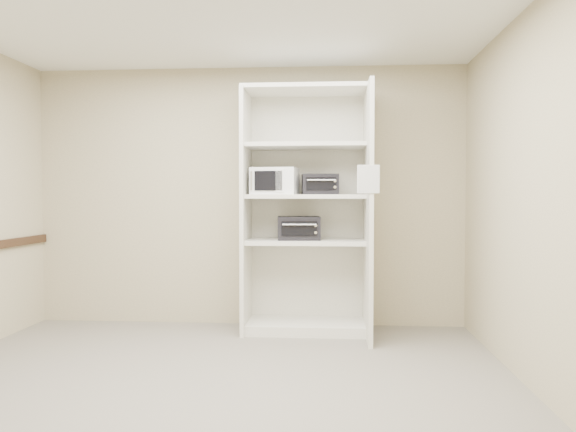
# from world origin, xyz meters

# --- Properties ---
(floor) EXTENTS (4.50, 4.00, 0.01)m
(floor) POSITION_xyz_m (0.00, 0.00, 0.00)
(floor) COLOR #676059
(floor) RESTS_ON ground
(ceiling) EXTENTS (4.50, 4.00, 0.01)m
(ceiling) POSITION_xyz_m (0.00, 0.00, 2.70)
(ceiling) COLOR white
(wall_back) EXTENTS (4.50, 0.02, 2.70)m
(wall_back) POSITION_xyz_m (0.00, 2.00, 1.35)
(wall_back) COLOR #BAAE89
(wall_back) RESTS_ON ground
(wall_front) EXTENTS (4.50, 0.02, 2.70)m
(wall_front) POSITION_xyz_m (0.00, -2.00, 1.35)
(wall_front) COLOR #BAAE89
(wall_front) RESTS_ON ground
(wall_right) EXTENTS (0.02, 4.00, 2.70)m
(wall_right) POSITION_xyz_m (2.25, 0.00, 1.35)
(wall_right) COLOR #BAAE89
(wall_right) RESTS_ON ground
(shelving_unit) EXTENTS (1.24, 0.92, 2.42)m
(shelving_unit) POSITION_xyz_m (0.67, 1.70, 1.13)
(shelving_unit) COLOR beige
(shelving_unit) RESTS_ON floor
(microwave) EXTENTS (0.47, 0.38, 0.26)m
(microwave) POSITION_xyz_m (0.31, 1.66, 1.50)
(microwave) COLOR white
(microwave) RESTS_ON shelving_unit
(toaster_oven_upper) EXTENTS (0.38, 0.30, 0.20)m
(toaster_oven_upper) POSITION_xyz_m (0.76, 1.70, 1.47)
(toaster_oven_upper) COLOR black
(toaster_oven_upper) RESTS_ON shelving_unit
(toaster_oven_lower) EXTENTS (0.44, 0.35, 0.23)m
(toaster_oven_lower) POSITION_xyz_m (0.55, 1.69, 1.04)
(toaster_oven_lower) COLOR black
(toaster_oven_lower) RESTS_ON shelving_unit
(paper_sign) EXTENTS (0.19, 0.01, 0.24)m
(paper_sign) POSITION_xyz_m (1.19, 1.07, 1.50)
(paper_sign) COLOR white
(paper_sign) RESTS_ON shelving_unit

